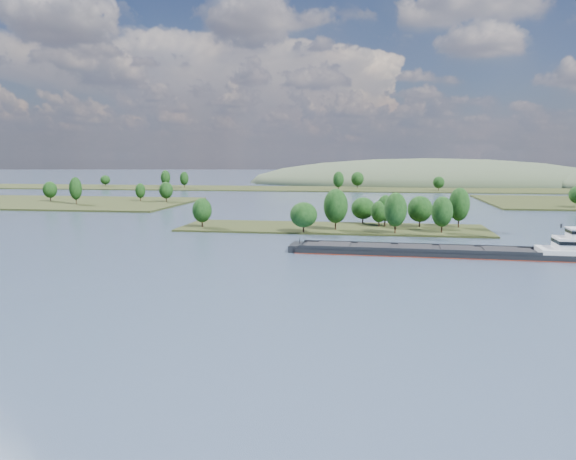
# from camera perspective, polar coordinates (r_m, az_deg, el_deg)

# --- Properties ---
(ground) EXTENTS (1800.00, 1800.00, 0.00)m
(ground) POSITION_cam_1_polar(r_m,az_deg,el_deg) (126.83, 2.45, -3.34)
(ground) COLOR #3B4D66
(ground) RESTS_ON ground
(tree_island) EXTENTS (100.00, 34.26, 14.28)m
(tree_island) POSITION_cam_1_polar(r_m,az_deg,el_deg) (183.93, 6.68, 1.23)
(tree_island) COLOR #252D14
(tree_island) RESTS_ON ground
(back_shoreline) EXTENTS (900.00, 60.00, 14.15)m
(back_shoreline) POSITION_cam_1_polar(r_m,az_deg,el_deg) (404.23, 8.11, 4.16)
(back_shoreline) COLOR #252D14
(back_shoreline) RESTS_ON ground
(hill_west) EXTENTS (320.00, 160.00, 44.00)m
(hill_west) POSITION_cam_1_polar(r_m,az_deg,el_deg) (506.48, 14.12, 4.60)
(hill_west) COLOR #3B4932
(hill_west) RESTS_ON ground
(cargo_barge) EXTENTS (75.06, 12.03, 10.11)m
(cargo_barge) POSITION_cam_1_polar(r_m,az_deg,el_deg) (141.70, 17.59, -2.01)
(cargo_barge) COLOR black
(cargo_barge) RESTS_ON ground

